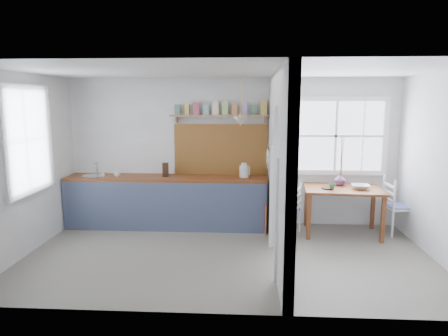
# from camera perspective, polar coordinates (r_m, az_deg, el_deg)

# --- Properties ---
(floor) EXTENTS (5.80, 3.20, 0.01)m
(floor) POSITION_cam_1_polar(r_m,az_deg,el_deg) (5.88, 0.56, -12.40)
(floor) COLOR #716B5A
(floor) RESTS_ON ground
(ceiling) EXTENTS (5.80, 3.20, 0.01)m
(ceiling) POSITION_cam_1_polar(r_m,az_deg,el_deg) (5.47, 0.60, 13.75)
(ceiling) COLOR silver
(ceiling) RESTS_ON walls
(walls) EXTENTS (5.81, 3.21, 2.60)m
(walls) POSITION_cam_1_polar(r_m,az_deg,el_deg) (5.53, 0.58, 0.19)
(walls) COLOR silver
(walls) RESTS_ON floor
(partition) EXTENTS (0.12, 3.20, 2.60)m
(partition) POSITION_cam_1_polar(r_m,az_deg,el_deg) (5.58, 7.82, 1.75)
(partition) COLOR silver
(partition) RESTS_ON floor
(kitchen_window) EXTENTS (0.10, 1.16, 1.50)m
(kitchen_window) POSITION_cam_1_polar(r_m,az_deg,el_deg) (6.31, -26.50, 3.55)
(kitchen_window) COLOR white
(kitchen_window) RESTS_ON walls
(nook_window) EXTENTS (1.76, 0.10, 1.30)m
(nook_window) POSITION_cam_1_polar(r_m,az_deg,el_deg) (7.20, 15.69, 4.42)
(nook_window) COLOR white
(nook_window) RESTS_ON walls
(counter) EXTENTS (3.50, 0.60, 0.90)m
(counter) POSITION_cam_1_polar(r_m,az_deg,el_deg) (7.13, -8.05, -4.70)
(counter) COLOR brown
(counter) RESTS_ON floor
(sink) EXTENTS (0.40, 0.40, 0.02)m
(sink) POSITION_cam_1_polar(r_m,az_deg,el_deg) (7.38, -18.12, -1.15)
(sink) COLOR silver
(sink) RESTS_ON counter
(backsplash) EXTENTS (1.65, 0.03, 0.90)m
(backsplash) POSITION_cam_1_polar(r_m,az_deg,el_deg) (7.09, -0.47, 2.66)
(backsplash) COLOR brown
(backsplash) RESTS_ON walls
(shelf) EXTENTS (1.75, 0.20, 0.21)m
(shelf) POSITION_cam_1_polar(r_m,az_deg,el_deg) (6.96, -0.53, 7.99)
(shelf) COLOR olive
(shelf) RESTS_ON walls
(pendant_lamp) EXTENTS (0.26, 0.26, 0.16)m
(pendant_lamp) POSITION_cam_1_polar(r_m,az_deg,el_deg) (6.61, 2.37, 6.77)
(pendant_lamp) COLOR silver
(pendant_lamp) RESTS_ON ceiling
(utensil_rail) EXTENTS (0.02, 0.50, 0.02)m
(utensil_rail) POSITION_cam_1_polar(r_m,az_deg,el_deg) (6.41, 6.43, 2.77)
(utensil_rail) COLOR silver
(utensil_rail) RESTS_ON partition
(dining_table) EXTENTS (1.32, 0.94, 0.78)m
(dining_table) POSITION_cam_1_polar(r_m,az_deg,el_deg) (6.96, 16.53, -5.92)
(dining_table) COLOR brown
(dining_table) RESTS_ON floor
(chair_left) EXTENTS (0.51, 0.51, 0.84)m
(chair_left) POSITION_cam_1_polar(r_m,az_deg,el_deg) (6.75, 8.99, -5.85)
(chair_left) COLOR silver
(chair_left) RESTS_ON floor
(chair_right) EXTENTS (0.48, 0.48, 0.95)m
(chair_right) POSITION_cam_1_polar(r_m,az_deg,el_deg) (7.28, 23.83, -4.97)
(chair_right) COLOR silver
(chair_right) RESTS_ON floor
(kettle) EXTENTS (0.21, 0.17, 0.25)m
(kettle) POSITION_cam_1_polar(r_m,az_deg,el_deg) (6.88, 2.87, -0.31)
(kettle) COLOR silver
(kettle) RESTS_ON counter
(mug_a) EXTENTS (0.12, 0.12, 0.09)m
(mug_a) POSITION_cam_1_polar(r_m,az_deg,el_deg) (7.27, -16.84, -0.81)
(mug_a) COLOR beige
(mug_a) RESTS_ON counter
(mug_b) EXTENTS (0.13, 0.13, 0.09)m
(mug_b) POSITION_cam_1_polar(r_m,az_deg,el_deg) (7.22, -15.01, -0.80)
(mug_b) COLOR silver
(mug_b) RESTS_ON counter
(knife_block) EXTENTS (0.13, 0.16, 0.23)m
(knife_block) POSITION_cam_1_polar(r_m,az_deg,el_deg) (7.04, -8.35, -0.24)
(knife_block) COLOR #422514
(knife_block) RESTS_ON counter
(jar) EXTENTS (0.11, 0.11, 0.16)m
(jar) POSITION_cam_1_polar(r_m,az_deg,el_deg) (7.12, -8.36, -0.45)
(jar) COLOR olive
(jar) RESTS_ON counter
(towel_magenta) EXTENTS (0.02, 0.03, 0.49)m
(towel_magenta) POSITION_cam_1_polar(r_m,az_deg,el_deg) (6.72, 5.95, -7.14)
(towel_magenta) COLOR #BA3863
(towel_magenta) RESTS_ON counter
(towel_orange) EXTENTS (0.02, 0.03, 0.52)m
(towel_orange) POSITION_cam_1_polar(r_m,az_deg,el_deg) (6.67, 5.97, -7.50)
(towel_orange) COLOR orange
(towel_orange) RESTS_ON counter
(bowl) EXTENTS (0.30, 0.30, 0.07)m
(bowl) POSITION_cam_1_polar(r_m,az_deg,el_deg) (6.88, 18.92, -2.55)
(bowl) COLOR silver
(bowl) RESTS_ON dining_table
(table_cup) EXTENTS (0.11, 0.11, 0.10)m
(table_cup) POSITION_cam_1_polar(r_m,az_deg,el_deg) (6.70, 15.17, -2.56)
(table_cup) COLOR #407443
(table_cup) RESTS_ON dining_table
(plate) EXTENTS (0.25, 0.25, 0.02)m
(plate) POSITION_cam_1_polar(r_m,az_deg,el_deg) (6.74, 14.58, -2.82)
(plate) COLOR black
(plate) RESTS_ON dining_table
(vase) EXTENTS (0.24, 0.24, 0.21)m
(vase) POSITION_cam_1_polar(r_m,az_deg,el_deg) (7.05, 16.23, -1.56)
(vase) COLOR #57365D
(vase) RESTS_ON dining_table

